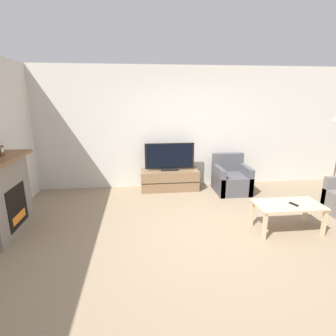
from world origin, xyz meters
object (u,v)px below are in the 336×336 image
object	(u,v)px
mantel_clock	(0,151)
coffee_table	(288,208)
remote	(294,204)
tv	(170,158)
armchair	(231,180)
fireplace	(2,196)
tv_stand	(170,180)

from	to	relation	value
mantel_clock	coffee_table	distance (m)	4.41
remote	coffee_table	bearing A→B (deg)	122.97
mantel_clock	coffee_table	world-z (taller)	mantel_clock
tv	armchair	distance (m)	1.44
mantel_clock	fireplace	bearing A→B (deg)	-98.22
tv_stand	armchair	size ratio (longest dim) A/B	1.58
mantel_clock	tv_stand	xyz separation A→B (m)	(2.70, 1.57, -1.05)
tv_stand	coffee_table	world-z (taller)	coffee_table
tv_stand	fireplace	bearing A→B (deg)	-148.06
tv	coffee_table	xyz separation A→B (m)	(1.59, -2.10, -0.35)
remote	fireplace	bearing A→B (deg)	155.19
tv	coffee_table	bearing A→B (deg)	-52.79
tv_stand	armchair	distance (m)	1.36
tv_stand	tv	xyz separation A→B (m)	(-0.00, -0.00, 0.51)
armchair	remote	world-z (taller)	armchair
tv_stand	tv	bearing A→B (deg)	-90.00
mantel_clock	tv_stand	world-z (taller)	mantel_clock
mantel_clock	tv	xyz separation A→B (m)	(2.70, 1.57, -0.53)
coffee_table	armchair	bearing A→B (deg)	98.19
tv_stand	tv	world-z (taller)	tv
fireplace	remote	distance (m)	4.39
armchair	coffee_table	xyz separation A→B (m)	(0.26, -1.82, 0.12)
mantel_clock	armchair	world-z (taller)	mantel_clock
remote	tv	bearing A→B (deg)	108.68
fireplace	armchair	world-z (taller)	fireplace
armchair	remote	xyz separation A→B (m)	(0.32, -1.86, 0.19)
coffee_table	tv_stand	bearing A→B (deg)	127.18
fireplace	tv	xyz separation A→B (m)	(2.72, 1.69, 0.13)
tv_stand	remote	xyz separation A→B (m)	(1.65, -2.14, 0.24)
tv_stand	armchair	xyz separation A→B (m)	(1.33, -0.28, 0.05)
mantel_clock	remote	world-z (taller)	mantel_clock
mantel_clock	tv_stand	distance (m)	3.29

